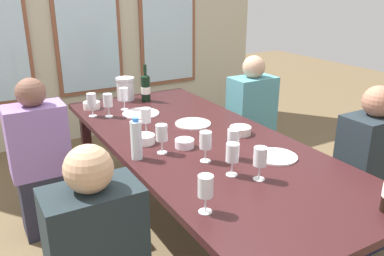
{
  "coord_description": "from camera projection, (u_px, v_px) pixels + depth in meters",
  "views": [
    {
      "loc": [
        -1.21,
        -1.99,
        1.67
      ],
      "look_at": [
        0.0,
        0.11,
        0.79
      ],
      "focal_mm": 37.43,
      "sensor_mm": 36.0,
      "label": 1
    }
  ],
  "objects": [
    {
      "name": "water_bottle",
      "position": [
        136.0,
        140.0,
        2.22
      ],
      "size": [
        0.06,
        0.06,
        0.24
      ],
      "color": "white",
      "rests_on": "dining_table"
    },
    {
      "name": "back_wall_with_windows",
      "position": [
        85.0,
        5.0,
        4.19
      ],
      "size": [
        4.24,
        0.1,
        2.9
      ],
      "color": "#C0B89B",
      "rests_on": "ground"
    },
    {
      "name": "tasting_bowl_0",
      "position": [
        145.0,
        139.0,
        2.46
      ],
      "size": [
        0.13,
        0.13,
        0.05
      ],
      "primitive_type": "cylinder",
      "color": "white",
      "rests_on": "dining_table"
    },
    {
      "name": "wine_glass_1",
      "position": [
        206.0,
        188.0,
        1.69
      ],
      "size": [
        0.07,
        0.07,
        0.17
      ],
      "color": "white",
      "rests_on": "dining_table"
    },
    {
      "name": "wine_glass_6",
      "position": [
        92.0,
        100.0,
        2.92
      ],
      "size": [
        0.07,
        0.07,
        0.17
      ],
      "color": "white",
      "rests_on": "dining_table"
    },
    {
      "name": "tasting_bowl_3",
      "position": [
        240.0,
        130.0,
        2.61
      ],
      "size": [
        0.14,
        0.14,
        0.05
      ],
      "primitive_type": "cylinder",
      "color": "white",
      "rests_on": "dining_table"
    },
    {
      "name": "seated_person_3",
      "position": [
        251.0,
        123.0,
        3.47
      ],
      "size": [
        0.38,
        0.24,
        1.11
      ],
      "color": "#35293C",
      "rests_on": "ground"
    },
    {
      "name": "seated_person_2",
      "position": [
        41.0,
        163.0,
        2.71
      ],
      "size": [
        0.38,
        0.24,
        1.11
      ],
      "color": "#252635",
      "rests_on": "ground"
    },
    {
      "name": "tasting_bowl_1",
      "position": [
        185.0,
        143.0,
        2.4
      ],
      "size": [
        0.12,
        0.12,
        0.05
      ],
      "primitive_type": "cylinder",
      "color": "white",
      "rests_on": "dining_table"
    },
    {
      "name": "white_plate_2",
      "position": [
        193.0,
        124.0,
        2.79
      ],
      "size": [
        0.25,
        0.25,
        0.01
      ],
      "primitive_type": "cylinder",
      "color": "white",
      "rests_on": "dining_table"
    },
    {
      "name": "wine_glass_4",
      "position": [
        206.0,
        142.0,
        2.18
      ],
      "size": [
        0.07,
        0.07,
        0.17
      ],
      "color": "white",
      "rests_on": "dining_table"
    },
    {
      "name": "ground_plane",
      "position": [
        200.0,
        240.0,
        2.76
      ],
      "size": [
        12.0,
        12.0,
        0.0
      ],
      "primitive_type": "plane",
      "color": "brown"
    },
    {
      "name": "wine_glass_8",
      "position": [
        124.0,
        95.0,
        3.08
      ],
      "size": [
        0.07,
        0.07,
        0.17
      ],
      "color": "white",
      "rests_on": "dining_table"
    },
    {
      "name": "white_plate_0",
      "position": [
        141.0,
        113.0,
        3.01
      ],
      "size": [
        0.27,
        0.27,
        0.01
      ],
      "primitive_type": "cylinder",
      "color": "white",
      "rests_on": "dining_table"
    },
    {
      "name": "wine_glass_3",
      "position": [
        260.0,
        158.0,
        1.97
      ],
      "size": [
        0.07,
        0.07,
        0.17
      ],
      "color": "white",
      "rests_on": "dining_table"
    },
    {
      "name": "seated_person_1",
      "position": [
        366.0,
        176.0,
        2.52
      ],
      "size": [
        0.38,
        0.24,
        1.11
      ],
      "color": "#212238",
      "rests_on": "ground"
    },
    {
      "name": "wine_glass_2",
      "position": [
        162.0,
        134.0,
        2.29
      ],
      "size": [
        0.07,
        0.07,
        0.17
      ],
      "color": "white",
      "rests_on": "dining_table"
    },
    {
      "name": "wine_glass_5",
      "position": [
        233.0,
        138.0,
        2.21
      ],
      "size": [
        0.07,
        0.07,
        0.17
      ],
      "color": "white",
      "rests_on": "dining_table"
    },
    {
      "name": "wine_glass_0",
      "position": [
        232.0,
        154.0,
        2.02
      ],
      "size": [
        0.07,
        0.07,
        0.17
      ],
      "color": "white",
      "rests_on": "dining_table"
    },
    {
      "name": "wine_bottle_0",
      "position": [
        146.0,
        87.0,
        3.31
      ],
      "size": [
        0.08,
        0.08,
        0.3
      ],
      "color": "black",
      "rests_on": "dining_table"
    },
    {
      "name": "wine_glass_7",
      "position": [
        146.0,
        117.0,
        2.58
      ],
      "size": [
        0.07,
        0.07,
        0.17
      ],
      "color": "white",
      "rests_on": "dining_table"
    },
    {
      "name": "tasting_bowl_2",
      "position": [
        92.0,
        105.0,
        3.13
      ],
      "size": [
        0.13,
        0.13,
        0.05
      ],
      "primitive_type": "cylinder",
      "color": "white",
      "rests_on": "dining_table"
    },
    {
      "name": "white_plate_1",
      "position": [
        276.0,
        156.0,
        2.27
      ],
      "size": [
        0.24,
        0.24,
        0.01
      ],
      "primitive_type": "cylinder",
      "color": "white",
      "rests_on": "dining_table"
    },
    {
      "name": "dining_table",
      "position": [
        200.0,
        150.0,
        2.53
      ],
      "size": [
        1.04,
        2.46,
        0.74
      ],
      "color": "#351718",
      "rests_on": "ground"
    },
    {
      "name": "wine_glass_9",
      "position": [
        108.0,
        101.0,
        2.91
      ],
      "size": [
        0.07,
        0.07,
        0.17
      ],
      "color": "white",
      "rests_on": "dining_table"
    },
    {
      "name": "metal_pitcher",
      "position": [
        125.0,
        89.0,
        3.35
      ],
      "size": [
        0.16,
        0.16,
        0.19
      ],
      "color": "silver",
      "rests_on": "dining_table"
    }
  ]
}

